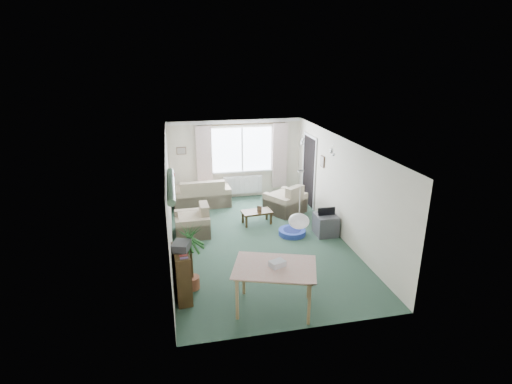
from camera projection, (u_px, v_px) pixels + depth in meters
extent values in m
plane|color=#284335|center=(259.00, 242.00, 9.46)|extent=(6.50, 6.50, 0.00)
cube|color=white|center=(242.00, 149.00, 11.99)|extent=(1.80, 0.03, 1.30)
cube|color=black|center=(242.00, 124.00, 11.67)|extent=(2.60, 0.03, 0.03)
cube|color=beige|center=(204.00, 160.00, 11.75)|extent=(0.45, 0.08, 2.00)
cube|color=beige|center=(280.00, 156.00, 12.20)|extent=(0.45, 0.08, 2.00)
cube|color=white|center=(243.00, 185.00, 12.31)|extent=(1.20, 0.10, 0.55)
cube|color=black|center=(309.00, 171.00, 11.56)|extent=(0.03, 0.95, 2.00)
sphere|color=white|center=(299.00, 221.00, 6.89)|extent=(0.36, 0.36, 0.36)
cylinder|color=#196626|center=(171.00, 185.00, 6.21)|extent=(1.60, 1.60, 0.12)
sphere|color=silver|center=(302.00, 140.00, 9.82)|extent=(0.20, 0.20, 0.20)
sphere|color=silver|center=(333.00, 150.00, 8.77)|extent=(0.20, 0.20, 0.20)
cube|color=brown|center=(181.00, 151.00, 11.62)|extent=(0.28, 0.03, 0.22)
cube|color=brown|center=(323.00, 161.00, 10.45)|extent=(0.03, 0.24, 0.30)
cube|color=#BFAA90|center=(202.00, 192.00, 11.65)|extent=(1.65, 0.91, 0.81)
cube|color=#BBB28E|center=(285.00, 198.00, 11.11)|extent=(1.25, 1.23, 0.83)
cube|color=beige|center=(192.00, 220.00, 9.75)|extent=(0.83, 0.87, 0.76)
cube|color=black|center=(257.00, 217.00, 10.43)|extent=(0.81, 0.51, 0.35)
cube|color=#4C3627|center=(259.00, 209.00, 10.32)|extent=(0.12, 0.06, 0.16)
cube|color=black|center=(182.00, 274.00, 7.18)|extent=(0.32, 0.79, 0.94)
cube|color=#3A3B3F|center=(181.00, 246.00, 7.04)|extent=(0.38, 0.42, 0.14)
cylinder|color=#1C5322|center=(191.00, 257.00, 7.37)|extent=(0.69, 0.69, 1.32)
cube|color=#A58159|center=(274.00, 288.00, 6.87)|extent=(1.49, 1.22, 0.80)
cube|color=silver|center=(277.00, 264.00, 6.72)|extent=(0.30, 0.26, 0.12)
cube|color=#323337|center=(326.00, 225.00, 9.78)|extent=(0.52, 0.57, 0.51)
cylinder|color=navy|center=(292.00, 232.00, 9.82)|extent=(0.84, 0.84, 0.13)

